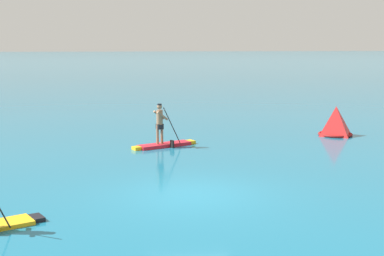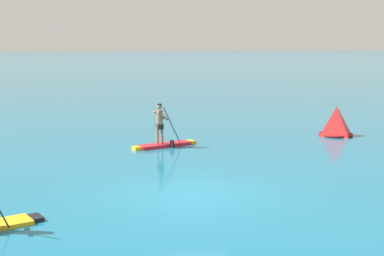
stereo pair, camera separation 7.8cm
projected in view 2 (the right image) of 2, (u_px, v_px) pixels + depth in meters
ground at (192, 194)px, 15.56m from camera, size 440.00×440.00×0.00m
paddleboarder_mid_center at (163, 138)px, 22.53m from camera, size 2.76×1.61×1.82m
race_marker_buoy at (336, 122)px, 25.18m from camera, size 1.63×1.63×1.37m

